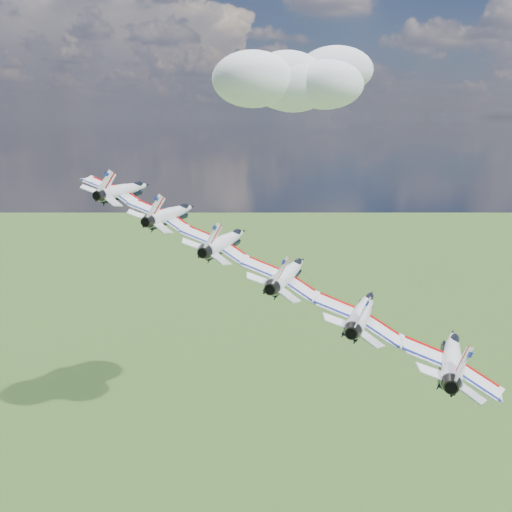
{
  "coord_description": "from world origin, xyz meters",
  "views": [
    {
      "loc": [
        15.89,
        -57.86,
        162.52
      ],
      "look_at": [
        19.27,
        13.92,
        145.02
      ],
      "focal_mm": 40.0,
      "sensor_mm": 36.0,
      "label": 1
    }
  ],
  "objects_px": {
    "jet_1": "(172,213)",
    "jet_2": "(226,241)",
    "jet_0": "(125,190)",
    "jet_5": "(452,356)",
    "jet_3": "(289,273)",
    "jet_4": "(363,310)"
  },
  "relations": [
    {
      "from": "jet_0",
      "to": "jet_4",
      "type": "relative_size",
      "value": 1.0
    },
    {
      "from": "jet_2",
      "to": "jet_1",
      "type": "bearing_deg",
      "value": 159.6
    },
    {
      "from": "jet_0",
      "to": "jet_2",
      "type": "height_order",
      "value": "jet_0"
    },
    {
      "from": "jet_0",
      "to": "jet_3",
      "type": "xyz_separation_m",
      "value": [
        23.5,
        -21.34,
        -7.85
      ]
    },
    {
      "from": "jet_0",
      "to": "jet_2",
      "type": "relative_size",
      "value": 1.0
    },
    {
      "from": "jet_0",
      "to": "jet_1",
      "type": "height_order",
      "value": "jet_0"
    },
    {
      "from": "jet_1",
      "to": "jet_2",
      "type": "distance_m",
      "value": 10.9
    },
    {
      "from": "jet_3",
      "to": "jet_5",
      "type": "relative_size",
      "value": 1.0
    },
    {
      "from": "jet_3",
      "to": "jet_4",
      "type": "distance_m",
      "value": 10.9
    },
    {
      "from": "jet_1",
      "to": "jet_5",
      "type": "distance_m",
      "value": 43.6
    },
    {
      "from": "jet_3",
      "to": "jet_5",
      "type": "bearing_deg",
      "value": -20.4
    },
    {
      "from": "jet_1",
      "to": "jet_2",
      "type": "relative_size",
      "value": 1.0
    },
    {
      "from": "jet_3",
      "to": "jet_0",
      "type": "bearing_deg",
      "value": 159.6
    },
    {
      "from": "jet_0",
      "to": "jet_1",
      "type": "distance_m",
      "value": 10.9
    },
    {
      "from": "jet_3",
      "to": "jet_4",
      "type": "xyz_separation_m",
      "value": [
        7.83,
        -7.11,
        -2.62
      ]
    },
    {
      "from": "jet_4",
      "to": "jet_5",
      "type": "distance_m",
      "value": 10.9
    },
    {
      "from": "jet_5",
      "to": "jet_4",
      "type": "bearing_deg",
      "value": 159.6
    },
    {
      "from": "jet_0",
      "to": "jet_5",
      "type": "xyz_separation_m",
      "value": [
        39.16,
        -35.57,
        -13.09
      ]
    },
    {
      "from": "jet_4",
      "to": "jet_5",
      "type": "height_order",
      "value": "jet_4"
    },
    {
      "from": "jet_2",
      "to": "jet_3",
      "type": "relative_size",
      "value": 1.0
    },
    {
      "from": "jet_1",
      "to": "jet_4",
      "type": "xyz_separation_m",
      "value": [
        23.5,
        -21.34,
        -7.85
      ]
    },
    {
      "from": "jet_0",
      "to": "jet_5",
      "type": "bearing_deg",
      "value": -20.4
    }
  ]
}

